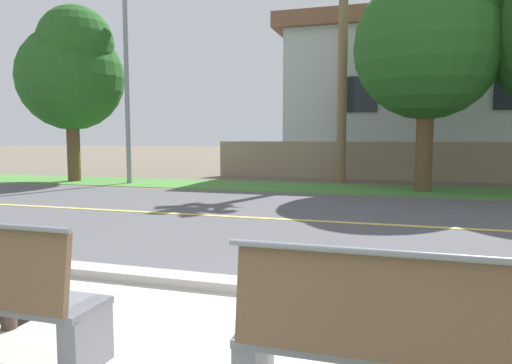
{
  "coord_description": "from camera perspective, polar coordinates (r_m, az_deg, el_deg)",
  "views": [
    {
      "loc": [
        1.37,
        -2.02,
        1.55
      ],
      "look_at": [
        -0.33,
        3.51,
        1.0
      ],
      "focal_mm": 32.85,
      "sensor_mm": 36.0,
      "label": 1
    }
  ],
  "objects": [
    {
      "name": "road_centre_line",
      "position": [
        8.76,
        7.85,
        -4.75
      ],
      "size": [
        48.0,
        0.14,
        0.01
      ],
      "primitive_type": "cube",
      "color": "#E0CC4C",
      "rests_on": "ground_plane"
    },
    {
      "name": "street_asphalt",
      "position": [
        8.76,
        7.85,
        -4.78
      ],
      "size": [
        52.0,
        8.0,
        0.01
      ],
      "primitive_type": "cube",
      "color": "#515156",
      "rests_on": "ground_plane"
    },
    {
      "name": "garden_wall",
      "position": [
        17.71,
        15.83,
        2.48
      ],
      "size": [
        13.0,
        0.36,
        1.4
      ],
      "primitive_type": "cube",
      "color": "gray",
      "rests_on": "ground_plane"
    },
    {
      "name": "streetlamp",
      "position": [
        16.74,
        -15.16,
        14.52
      ],
      "size": [
        0.24,
        2.1,
        7.47
      ],
      "color": "gray",
      "rests_on": "ground_plane"
    },
    {
      "name": "ground_plane",
      "position": [
        10.23,
        9.2,
        -3.35
      ],
      "size": [
        140.0,
        140.0,
        0.0
      ],
      "primitive_type": "plane",
      "color": "#665B4C"
    },
    {
      "name": "house_across_street",
      "position": [
        20.98,
        20.27,
        9.57
      ],
      "size": [
        11.74,
        6.91,
        6.28
      ],
      "color": "#B7BCC1",
      "rests_on": "ground_plane"
    },
    {
      "name": "far_verge_grass",
      "position": [
        14.37,
        11.52,
        -0.83
      ],
      "size": [
        48.0,
        2.8,
        0.02
      ],
      "primitive_type": "cube",
      "color": "#478438",
      "rests_on": "ground_plane"
    },
    {
      "name": "bench_right",
      "position": [
        2.69,
        19.95,
        -18.7
      ],
      "size": [
        2.03,
        0.48,
        1.01
      ],
      "color": "slate",
      "rests_on": "ground_plane"
    },
    {
      "name": "shade_tree_far_left",
      "position": [
        17.85,
        -21.48,
        12.59
      ],
      "size": [
        3.63,
        3.63,
        5.99
      ],
      "color": "brown",
      "rests_on": "ground_plane"
    },
    {
      "name": "curb_edge",
      "position": [
        4.81,
        -0.33,
        -12.66
      ],
      "size": [
        44.0,
        0.3,
        0.11
      ],
      "primitive_type": "cube",
      "color": "#ADA89E",
      "rests_on": "ground_plane"
    },
    {
      "name": "shade_tree_left",
      "position": [
        14.49,
        20.75,
        16.48
      ],
      "size": [
        4.11,
        4.11,
        6.79
      ],
      "color": "brown",
      "rests_on": "ground_plane"
    }
  ]
}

